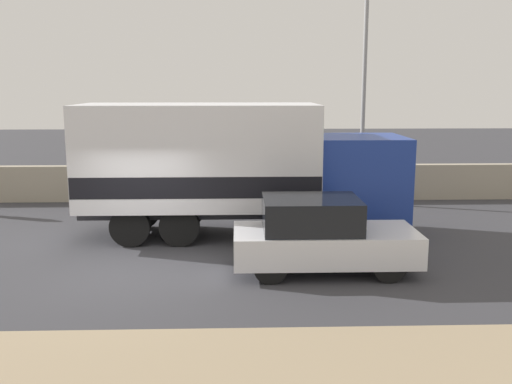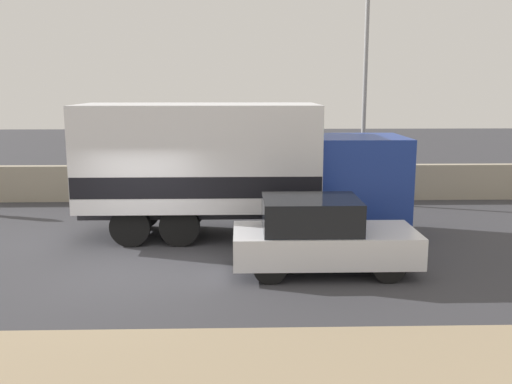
% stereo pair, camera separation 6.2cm
% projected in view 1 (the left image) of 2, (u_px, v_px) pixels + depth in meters
% --- Properties ---
extents(ground_plane, '(80.00, 80.00, 0.00)m').
position_uv_depth(ground_plane, '(132.00, 270.00, 12.34)').
color(ground_plane, '#38383D').
extents(stone_wall_backdrop, '(60.00, 0.35, 1.23)m').
position_uv_depth(stone_wall_backdrop, '(171.00, 183.00, 19.66)').
color(stone_wall_backdrop, '#A39984').
rests_on(stone_wall_backdrop, ground_plane).
extents(street_lamp, '(0.56, 0.28, 8.14)m').
position_uv_depth(street_lamp, '(365.00, 63.00, 18.49)').
color(street_lamp, gray).
rests_on(street_lamp, ground_plane).
extents(box_truck, '(8.40, 2.50, 3.47)m').
position_uv_depth(box_truck, '(229.00, 166.00, 14.85)').
color(box_truck, navy).
rests_on(box_truck, ground_plane).
extents(car_hatchback, '(3.90, 1.72, 1.61)m').
position_uv_depth(car_hatchback, '(321.00, 236.00, 12.15)').
color(car_hatchback, silver).
rests_on(car_hatchback, ground_plane).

